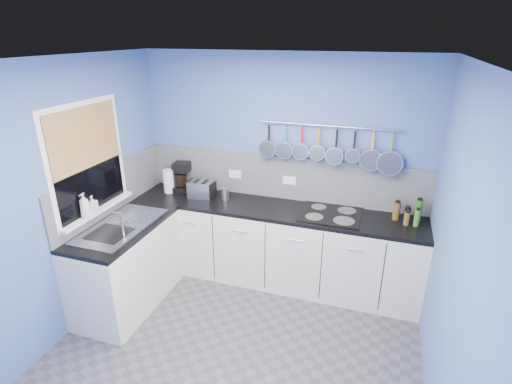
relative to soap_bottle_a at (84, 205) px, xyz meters
The scene contains 41 objects.
floor 1.94m from the soap_bottle_a, ahead, with size 3.20×3.00×0.02m, color #47474C.
ceiling 2.04m from the soap_bottle_a, ahead, with size 3.20×3.00×0.02m, color white.
wall_back 2.07m from the soap_bottle_a, 42.40° to the left, with size 3.20×0.02×2.50m, color #4661A4.
wall_front 2.23m from the soap_bottle_a, 46.69° to the right, with size 3.20×0.02×2.50m, color #4661A4.
wall_left 0.16m from the soap_bottle_a, 125.27° to the right, with size 0.02×3.00×2.50m, color #4661A4.
wall_right 3.14m from the soap_bottle_a, ahead, with size 0.02×3.00×2.50m, color #4661A4.
backsplash_back 2.06m from the soap_bottle_a, 41.94° to the left, with size 3.20×0.02×0.50m, color gray.
backsplash_left 0.49m from the soap_bottle_a, 96.79° to the left, with size 0.02×1.80×0.50m, color gray.
cabinet_run_back 2.02m from the soap_bottle_a, 35.39° to the left, with size 3.20×0.60×0.86m, color silver.
worktop_back 1.90m from the soap_bottle_a, 35.39° to the left, with size 3.20×0.60×0.04m, color black.
cabinet_run_left 0.80m from the soap_bottle_a, 39.10° to the left, with size 0.60×1.20×0.86m, color silver.
worktop_left 0.41m from the soap_bottle_a, 39.10° to the left, with size 0.60×1.20×0.04m, color black.
window_frame 0.43m from the soap_bottle_a, 103.54° to the left, with size 0.01×1.00×1.10m, color white.
window_glass 0.43m from the soap_bottle_a, 102.08° to the left, with size 0.01×0.90×1.00m, color black.
bamboo_blind 0.63m from the soap_bottle_a, 99.72° to the left, with size 0.01×0.90×0.55m, color tan.
window_sill 0.23m from the soap_bottle_a, 96.11° to the left, with size 0.10×0.98×0.03m, color white.
sink_unit 0.40m from the soap_bottle_a, 39.10° to the left, with size 0.50×0.95×0.01m, color silver.
mixer_tap 0.41m from the soap_bottle_a, ahead, with size 0.12×0.08×0.26m, color silver, non-canonical shape.
socket_left 1.68m from the soap_bottle_a, 54.26° to the left, with size 0.15×0.01×0.09m, color white.
socket_right 2.12m from the soap_bottle_a, 39.88° to the left, with size 0.15×0.01×0.09m, color white.
pot_rail 2.51m from the soap_bottle_a, 33.37° to the left, with size 0.02×0.02×1.45m, color silver.
soap_bottle_a is the anchor object (origin of this frame).
soap_bottle_b 0.11m from the soap_bottle_a, 90.00° to the left, with size 0.08×0.08×0.17m, color white.
paper_towel 1.16m from the soap_bottle_a, 78.61° to the left, with size 0.12×0.12×0.28m, color white.
coffee_maker 1.27m from the soap_bottle_a, 74.00° to the left, with size 0.19×0.21×0.34m, color black, non-canonical shape.
toaster 1.30m from the soap_bottle_a, 59.33° to the left, with size 0.29×0.17×0.19m, color silver.
canister 1.49m from the soap_bottle_a, 50.39° to the left, with size 0.09×0.09×0.13m, color silver.
hob 2.43m from the soap_bottle_a, 27.21° to the left, with size 0.62×0.55×0.01m, color black.
pan_0 1.97m from the soap_bottle_a, 43.57° to the left, with size 0.20×0.08×0.39m, color silver, non-canonical shape.
pan_1 2.10m from the soap_bottle_a, 40.09° to the left, with size 0.19×0.07×0.38m, color silver, non-canonical shape.
pan_2 2.24m from the soap_bottle_a, 37.05° to the left, with size 0.19×0.08×0.38m, color silver, non-canonical shape.
pan_3 2.39m from the soap_bottle_a, 34.38° to the left, with size 0.17×0.10×0.36m, color silver, non-canonical shape.
pan_4 2.54m from the soap_bottle_a, 32.03° to the left, with size 0.19×0.13×0.38m, color silver, non-canonical shape.
pan_5 2.69m from the soap_bottle_a, 29.96° to the left, with size 0.16×0.11×0.35m, color silver, non-canonical shape.
pan_6 2.84m from the soap_bottle_a, 28.11° to the left, with size 0.23×0.07×0.42m, color silver, non-canonical shape.
pan_7 3.00m from the soap_bottle_a, 26.47° to the left, with size 0.26×0.08×0.45m, color silver, non-canonical shape.
condiment_0 3.24m from the soap_bottle_a, 22.25° to the left, with size 0.07×0.07×0.23m, color #265919.
condiment_1 3.14m from the soap_bottle_a, 22.62° to the left, with size 0.06×0.06×0.14m, color black.
condiment_2 3.05m from the soap_bottle_a, 23.36° to the left, with size 0.07×0.07×0.19m, color brown.
condiment_3 3.19m from the soap_bottle_a, 20.38° to the left, with size 0.05×0.05×0.17m, color #3F721E.
condiment_4 3.10m from the soap_bottle_a, 20.97° to the left, with size 0.06×0.06×0.13m, color brown.
Camera 1 is at (1.06, -2.58, 2.68)m, focal length 27.77 mm.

